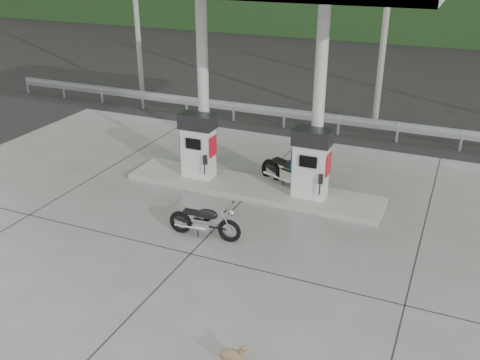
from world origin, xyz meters
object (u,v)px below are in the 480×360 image
at_px(gas_pump_right, 311,164).
at_px(motorcycle_left, 291,174).
at_px(gas_pump_left, 198,146).
at_px(motorcycle_right, 204,222).
at_px(duck, 232,356).

bearing_deg(gas_pump_right, motorcycle_left, 146.50).
distance_m(gas_pump_right, motorcycle_left, 0.95).
bearing_deg(gas_pump_left, motorcycle_right, -60.27).
bearing_deg(gas_pump_right, gas_pump_left, 180.00).
bearing_deg(gas_pump_right, motorcycle_right, -121.28).
bearing_deg(motorcycle_left, gas_pump_left, -147.01).
height_order(motorcycle_left, duck, motorcycle_left).
xyz_separation_m(motorcycle_right, duck, (2.23, -3.45, -0.21)).
bearing_deg(motorcycle_right, duck, -60.57).
bearing_deg(duck, gas_pump_right, 82.93).
bearing_deg(gas_pump_left, gas_pump_right, 0.00).
height_order(motorcycle_left, motorcycle_right, motorcycle_left).
relative_size(gas_pump_right, motorcycle_left, 0.88).
height_order(gas_pump_left, duck, gas_pump_left).
relative_size(gas_pump_left, duck, 3.57).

